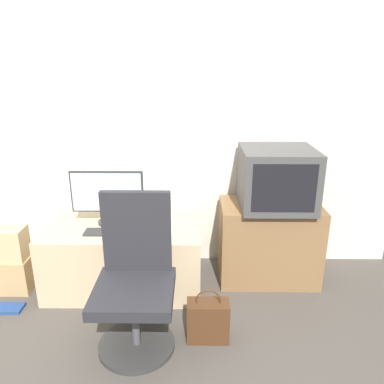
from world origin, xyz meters
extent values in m
plane|color=#4C4742|center=(0.00, 0.00, 0.00)|extent=(12.00, 12.00, 0.00)
cube|color=silver|center=(0.00, 1.32, 1.30)|extent=(4.40, 0.05, 2.60)
cube|color=#CCB289|center=(-0.12, 0.84, 0.26)|extent=(1.21, 0.63, 0.53)
cube|color=olive|center=(1.06, 0.99, 0.33)|extent=(0.80, 0.47, 0.66)
cylinder|color=#2D2D2D|center=(-0.24, 0.91, 0.54)|extent=(0.18, 0.18, 0.02)
cylinder|color=#2D2D2D|center=(-0.24, 0.91, 0.59)|extent=(0.08, 0.08, 0.09)
cube|color=#2D2D2D|center=(-0.24, 0.91, 0.79)|extent=(0.57, 0.01, 0.33)
cube|color=silver|center=(-0.24, 0.91, 0.79)|extent=(0.54, 0.02, 0.30)
cube|color=#2D2D2D|center=(-0.22, 0.72, 0.54)|extent=(0.33, 0.13, 0.01)
ellipsoid|color=silver|center=(0.02, 0.70, 0.55)|extent=(0.06, 0.04, 0.03)
cube|color=#474747|center=(1.08, 0.97, 0.89)|extent=(0.56, 0.53, 0.46)
cube|color=black|center=(1.08, 0.71, 0.89)|extent=(0.46, 0.01, 0.36)
cylinder|color=#333333|center=(0.08, 0.13, 0.01)|extent=(0.49, 0.49, 0.03)
cylinder|color=#4C4C51|center=(0.08, 0.13, 0.20)|extent=(0.05, 0.05, 0.34)
cube|color=#28282D|center=(0.08, 0.13, 0.41)|extent=(0.49, 0.49, 0.07)
cube|color=#28282D|center=(0.08, 0.35, 0.71)|extent=(0.44, 0.05, 0.54)
cube|color=tan|center=(-0.98, 0.77, 0.14)|extent=(0.24, 0.20, 0.28)
cube|color=#D1B27F|center=(-0.98, 0.77, 0.41)|extent=(0.22, 0.18, 0.26)
cube|color=#4C2D19|center=(0.54, 0.21, 0.14)|extent=(0.27, 0.14, 0.28)
torus|color=#4C2D19|center=(0.54, 0.21, 0.29)|extent=(0.16, 0.01, 0.16)
cube|color=navy|center=(-0.94, 0.51, 0.01)|extent=(0.22, 0.12, 0.02)
camera|label=1|loc=(0.45, -1.82, 1.73)|focal=35.00mm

